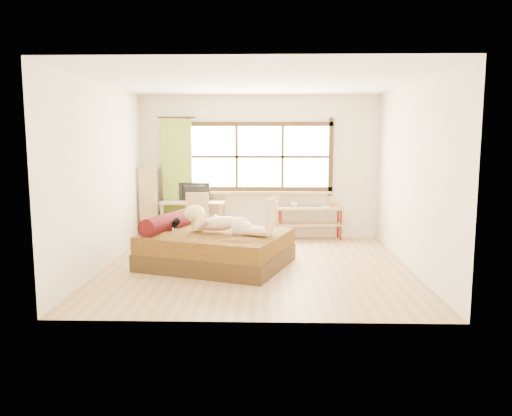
{
  "coord_description": "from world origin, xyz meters",
  "views": [
    {
      "loc": [
        0.18,
        -7.22,
        1.9
      ],
      "look_at": [
        -0.01,
        0.2,
        0.86
      ],
      "focal_mm": 35.0,
      "sensor_mm": 36.0,
      "label": 1
    }
  ],
  "objects_px": {
    "kitten": "(170,223)",
    "chair": "(196,216)",
    "desk": "(193,206)",
    "pipe_shelf": "(311,216)",
    "woman": "(226,213)",
    "bookshelf": "(150,202)",
    "bed": "(214,247)"
  },
  "relations": [
    {
      "from": "chair",
      "to": "pipe_shelf",
      "type": "xyz_separation_m",
      "value": [
        2.09,
        0.49,
        -0.06
      ]
    },
    {
      "from": "kitten",
      "to": "desk",
      "type": "relative_size",
      "value": 0.25
    },
    {
      "from": "bed",
      "to": "kitten",
      "type": "xyz_separation_m",
      "value": [
        -0.67,
        0.08,
        0.35
      ]
    },
    {
      "from": "bed",
      "to": "pipe_shelf",
      "type": "relative_size",
      "value": 1.94
    },
    {
      "from": "kitten",
      "to": "chair",
      "type": "relative_size",
      "value": 0.33
    },
    {
      "from": "desk",
      "to": "kitten",
      "type": "bearing_deg",
      "value": -89.36
    },
    {
      "from": "woman",
      "to": "desk",
      "type": "bearing_deg",
      "value": 131.11
    },
    {
      "from": "kitten",
      "to": "desk",
      "type": "height_order",
      "value": "kitten"
    },
    {
      "from": "bed",
      "to": "chair",
      "type": "xyz_separation_m",
      "value": [
        -0.47,
        1.49,
        0.24
      ]
    },
    {
      "from": "pipe_shelf",
      "to": "kitten",
      "type": "bearing_deg",
      "value": -143.76
    },
    {
      "from": "woman",
      "to": "desk",
      "type": "relative_size",
      "value": 1.16
    },
    {
      "from": "bed",
      "to": "kitten",
      "type": "bearing_deg",
      "value": -167.98
    },
    {
      "from": "bookshelf",
      "to": "woman",
      "type": "bearing_deg",
      "value": -60.6
    },
    {
      "from": "bookshelf",
      "to": "bed",
      "type": "bearing_deg",
      "value": -63.25
    },
    {
      "from": "woman",
      "to": "desk",
      "type": "height_order",
      "value": "woman"
    },
    {
      "from": "kitten",
      "to": "chair",
      "type": "distance_m",
      "value": 1.42
    },
    {
      "from": "chair",
      "to": "pipe_shelf",
      "type": "relative_size",
      "value": 0.74
    },
    {
      "from": "desk",
      "to": "chair",
      "type": "bearing_deg",
      "value": -70.27
    },
    {
      "from": "kitten",
      "to": "chair",
      "type": "xyz_separation_m",
      "value": [
        0.2,
        1.41,
        -0.11
      ]
    },
    {
      "from": "chair",
      "to": "pipe_shelf",
      "type": "height_order",
      "value": "chair"
    },
    {
      "from": "woman",
      "to": "bookshelf",
      "type": "relative_size",
      "value": 1.03
    },
    {
      "from": "woman",
      "to": "chair",
      "type": "distance_m",
      "value": 1.72
    },
    {
      "from": "kitten",
      "to": "pipe_shelf",
      "type": "bearing_deg",
      "value": 58.69
    },
    {
      "from": "woman",
      "to": "chair",
      "type": "height_order",
      "value": "woman"
    },
    {
      "from": "desk",
      "to": "bed",
      "type": "bearing_deg",
      "value": -68.99
    },
    {
      "from": "desk",
      "to": "pipe_shelf",
      "type": "bearing_deg",
      "value": 6.81
    },
    {
      "from": "woman",
      "to": "desk",
      "type": "distance_m",
      "value": 2.08
    },
    {
      "from": "woman",
      "to": "bookshelf",
      "type": "bearing_deg",
      "value": 147.27
    },
    {
      "from": "bed",
      "to": "desk",
      "type": "relative_size",
      "value": 2.0
    },
    {
      "from": "bed",
      "to": "pipe_shelf",
      "type": "height_order",
      "value": "bed"
    },
    {
      "from": "kitten",
      "to": "desk",
      "type": "xyz_separation_m",
      "value": [
        0.09,
        1.77,
        0.02
      ]
    },
    {
      "from": "woman",
      "to": "kitten",
      "type": "distance_m",
      "value": 0.9
    }
  ]
}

